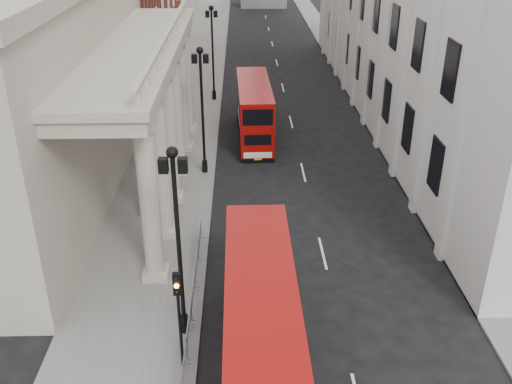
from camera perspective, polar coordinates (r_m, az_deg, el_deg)
sidewalk_west at (r=47.80m, az=-7.36°, el=6.94°), size 6.00×140.00×0.12m
sidewalk_east at (r=48.95m, az=12.38°, el=7.01°), size 3.00×140.00×0.12m
kerb at (r=47.59m, az=-3.80°, el=7.03°), size 0.20×140.00×0.14m
portico_building at (r=36.46m, az=-21.59°, el=8.83°), size 9.00×28.00×12.00m
lamp_post_south at (r=21.98m, az=-7.83°, el=-4.04°), size 1.05×0.44×8.32m
lamp_post_mid at (r=36.61m, az=-5.42°, el=8.87°), size 1.05×0.44×8.32m
lamp_post_north at (r=52.05m, az=-4.37°, el=14.28°), size 1.05×0.44×8.32m
traffic_light at (r=21.32m, az=-7.78°, el=-11.00°), size 0.28×0.33×4.30m
crowd_barriers at (r=23.04m, az=-6.95°, el=-15.43°), size 0.50×18.75×1.10m
bus_near at (r=21.47m, az=0.43°, el=-12.98°), size 2.59×10.42×4.49m
bus_far at (r=43.55m, az=-0.19°, el=8.20°), size 2.65×9.94×4.27m
pedestrian_a at (r=32.77m, az=-11.11°, el=-1.32°), size 0.69×0.57×1.62m
pedestrian_b at (r=37.26m, az=-10.47°, el=2.41°), size 1.01×0.89×1.76m
pedestrian_c at (r=40.31m, az=-8.90°, el=4.29°), size 0.83×0.61×1.56m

